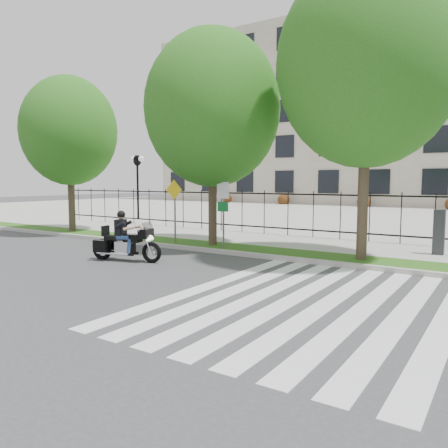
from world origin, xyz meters
The scene contains 15 objects.
ground centered at (0.00, 0.00, 0.00)m, with size 120.00×120.00×0.00m, color #393A3C.
curb centered at (0.00, 4.10, 0.07)m, with size 60.00×0.20×0.15m, color #ABA8A1.
grass_verge centered at (0.00, 4.95, 0.07)m, with size 60.00×1.50×0.15m, color #285B16.
sidewalk centered at (0.00, 7.45, 0.07)m, with size 60.00×3.50×0.15m, color #AFADA4.
plaza centered at (0.00, 25.00, 0.05)m, with size 80.00×34.00×0.10m, color #AFADA4.
crosswalk_stripes centered at (4.83, 0.00, 0.01)m, with size 5.70×8.00×0.01m, color silver, non-canonical shape.
iron_fence centered at (0.00, 9.20, 1.15)m, with size 30.00×0.06×2.00m, color black, non-canonical shape.
office_building centered at (0.00, 44.92, 9.97)m, with size 60.00×21.90×20.15m.
lamp_post_left centered at (-12.00, 12.00, 3.21)m, with size 1.06×0.70×4.25m.
street_tree_0 centered at (-9.51, 4.95, 4.96)m, with size 4.51×4.51×7.41m.
street_tree_1 centered at (-1.16, 4.95, 5.26)m, with size 5.07×5.07×8.03m.
street_tree_2 centered at (4.50, 4.95, 6.09)m, with size 5.44×5.44×9.08m.
sign_pole_regulatory centered at (-0.43, 4.58, 1.74)m, with size 0.50×0.09×2.50m.
sign_pole_warning centered at (-2.73, 4.58, 1.74)m, with size 0.78×0.09×2.49m.
motorcycle_rider centered at (-2.00, 1.23, 0.66)m, with size 2.52×1.05×1.97m.
Camera 1 is at (8.33, -8.68, 2.59)m, focal length 35.00 mm.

